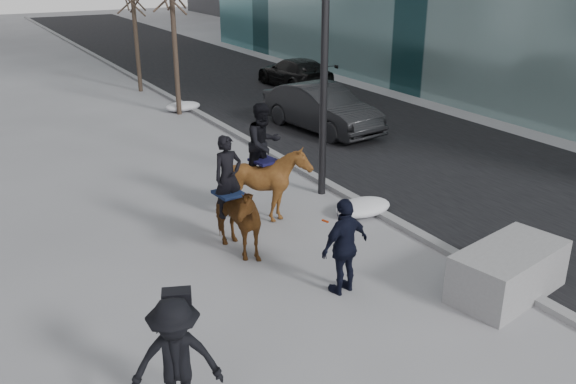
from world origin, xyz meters
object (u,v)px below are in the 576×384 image
car_near (322,108)px  mounted_right (266,175)px  planter (508,271)px  mounted_left (232,212)px

car_near → mounted_right: (-5.08, -5.59, 0.29)m
planter → mounted_right: mounted_right is taller
planter → car_near: 10.93m
planter → mounted_left: mounted_left is taller
mounted_right → mounted_left: bearing=-140.9°
mounted_right → car_near: bearing=47.7°
planter → mounted_right: 5.39m
mounted_left → mounted_right: size_ratio=0.90×
planter → car_near: bearing=74.2°
planter → car_near: car_near is taller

